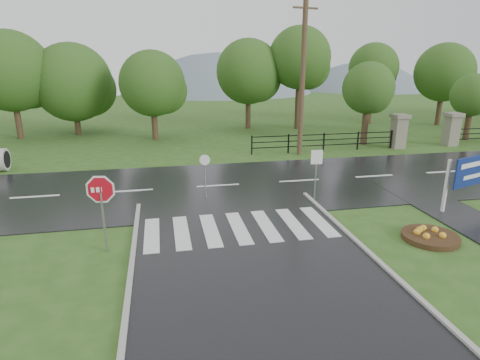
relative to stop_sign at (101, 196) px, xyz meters
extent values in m
plane|color=#2F561C|center=(4.36, -4.11, -1.84)|extent=(120.00, 120.00, 0.00)
cube|color=black|center=(4.36, 5.89, -1.84)|extent=(90.00, 8.00, 0.04)
cube|color=black|center=(12.86, -0.11, -1.84)|extent=(2.20, 11.00, 0.04)
cube|color=silver|center=(1.36, 0.89, -1.78)|extent=(0.50, 2.80, 0.02)
cube|color=silver|center=(2.36, 0.89, -1.78)|extent=(0.50, 2.80, 0.02)
cube|color=silver|center=(3.36, 0.89, -1.78)|extent=(0.50, 2.80, 0.02)
cube|color=silver|center=(4.36, 0.89, -1.78)|extent=(0.50, 2.80, 0.02)
cube|color=silver|center=(5.36, 0.89, -1.78)|extent=(0.50, 2.80, 0.02)
cube|color=silver|center=(6.36, 0.89, -1.78)|extent=(0.50, 2.80, 0.02)
cube|color=silver|center=(7.36, 0.89, -1.78)|extent=(0.50, 2.80, 0.02)
cube|color=gray|center=(17.36, 11.89, -0.84)|extent=(0.80, 0.80, 2.00)
cube|color=#6B6659|center=(17.36, 11.89, 0.28)|extent=(1.00, 1.00, 0.24)
cube|color=gray|center=(21.36, 11.89, -0.84)|extent=(0.80, 0.80, 2.00)
cube|color=#6B6659|center=(21.36, 11.89, 0.28)|extent=(1.00, 1.00, 0.24)
cube|color=black|center=(12.11, 11.89, -1.44)|extent=(9.50, 0.05, 0.05)
cube|color=black|center=(12.11, 11.89, -1.09)|extent=(9.50, 0.05, 0.05)
cube|color=black|center=(12.11, 11.89, -0.74)|extent=(9.50, 0.05, 0.05)
cube|color=black|center=(7.36, 11.89, -1.24)|extent=(0.08, 0.08, 1.20)
cube|color=black|center=(16.86, 11.89, -1.24)|extent=(0.08, 0.08, 1.20)
cube|color=black|center=(21.86, 11.89, -1.24)|extent=(0.08, 0.08, 1.20)
sphere|color=slate|center=(-23.64, 60.89, -16.24)|extent=(40.00, 40.00, 40.00)
sphere|color=slate|center=(12.36, 60.89, -19.12)|extent=(48.00, 48.00, 48.00)
sphere|color=slate|center=(40.36, 60.89, -14.80)|extent=(36.00, 36.00, 36.00)
cube|color=#939399|center=(0.00, 0.00, -0.86)|extent=(0.06, 0.06, 1.95)
cylinder|color=white|center=(0.00, 0.01, 0.21)|extent=(1.16, 0.19, 1.17)
cylinder|color=#B80C1E|center=(0.00, 0.00, 0.21)|extent=(1.01, 0.18, 1.02)
cube|color=silver|center=(12.48, 0.89, -0.77)|extent=(0.14, 0.14, 2.13)
cube|color=navy|center=(13.65, 0.89, -0.19)|extent=(2.44, 0.90, 1.17)
cube|color=white|center=(13.65, 0.85, 0.08)|extent=(1.92, 0.68, 0.19)
cube|color=white|center=(13.65, 0.85, -0.40)|extent=(1.41, 0.50, 0.16)
cylinder|color=#332111|center=(10.44, -1.20, -1.75)|extent=(1.83, 1.83, 0.18)
cube|color=#939399|center=(8.10, 3.21, -0.81)|extent=(0.04, 0.04, 2.05)
cube|color=white|center=(8.10, 3.19, 0.05)|extent=(0.48, 0.08, 0.59)
cylinder|color=#939399|center=(3.60, 4.39, -0.95)|extent=(0.05, 0.05, 1.79)
cylinder|color=white|center=(3.60, 4.37, -0.14)|extent=(0.44, 0.09, 0.45)
cylinder|color=#473523|center=(10.30, 11.39, 2.76)|extent=(0.31, 0.31, 9.21)
cube|color=brown|center=(10.30, 11.39, 6.65)|extent=(1.62, 0.47, 0.10)
cylinder|color=#3D2B1C|center=(15.71, 13.39, -0.23)|extent=(0.45, 0.45, 3.21)
sphere|color=#274F18|center=(15.71, 13.39, 2.02)|extent=(3.45, 3.45, 3.45)
cylinder|color=#3D2B1C|center=(23.88, 13.39, -0.48)|extent=(0.45, 0.45, 2.71)
sphere|color=#274F18|center=(23.88, 13.39, 1.41)|extent=(3.01, 3.01, 3.01)
camera|label=1|loc=(1.85, -11.88, 3.96)|focal=30.00mm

